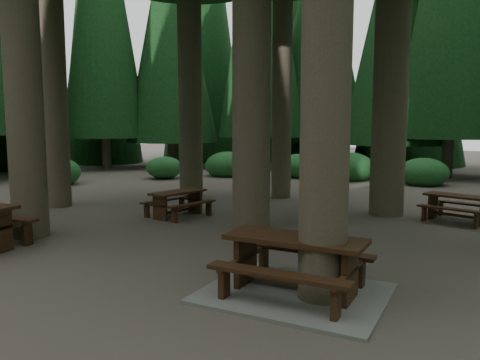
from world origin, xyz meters
The scene contains 5 objects.
ground centered at (0.00, 0.00, 0.00)m, with size 80.00×80.00×0.00m, color #534A43.
picnic_table_a centered at (3.60, -2.55, 0.30)m, with size 2.83×2.48×0.85m.
picnic_table_b centered at (-1.84, 0.53, 0.45)m, with size 1.29×1.59×0.68m.
picnic_table_d centered at (4.16, 4.35, 0.45)m, with size 1.70×1.44×0.67m.
shrub_ring centered at (0.70, 0.75, 0.40)m, with size 23.86×24.64×1.49m.
Camera 1 is at (6.92, -8.10, 2.41)m, focal length 35.00 mm.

